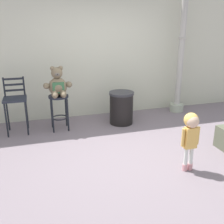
% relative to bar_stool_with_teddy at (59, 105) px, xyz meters
% --- Properties ---
extents(ground_plane, '(24.00, 24.00, 0.00)m').
position_rel_bar_stool_with_teddy_xyz_m(ground_plane, '(0.92, -1.37, -0.50)').
color(ground_plane, slate).
extents(building_wall, '(7.18, 0.30, 3.18)m').
position_rel_bar_stool_with_teddy_xyz_m(building_wall, '(0.92, 0.83, 1.09)').
color(building_wall, beige).
rests_on(building_wall, ground_plane).
extents(bar_stool_with_teddy, '(0.39, 0.39, 0.70)m').
position_rel_bar_stool_with_teddy_xyz_m(bar_stool_with_teddy, '(0.00, 0.00, 0.00)').
color(bar_stool_with_teddy, '#20232E').
rests_on(bar_stool_with_teddy, ground_plane).
extents(teddy_bear, '(0.55, 0.49, 0.57)m').
position_rel_bar_stool_with_teddy_xyz_m(teddy_bear, '(0.00, -0.03, 0.41)').
color(teddy_bear, '#75654D').
rests_on(teddy_bear, bar_stool_with_teddy).
extents(child_walking, '(0.28, 0.22, 0.87)m').
position_rel_bar_stool_with_teddy_xyz_m(child_walking, '(1.61, -2.11, 0.13)').
color(child_walking, '#D49095').
rests_on(child_walking, ground_plane).
extents(trash_bin, '(0.52, 0.52, 0.68)m').
position_rel_bar_stool_with_teddy_xyz_m(trash_bin, '(1.28, -0.03, -0.16)').
color(trash_bin, black).
rests_on(trash_bin, ground_plane).
extents(lamppost, '(0.33, 0.33, 2.97)m').
position_rel_bar_stool_with_teddy_xyz_m(lamppost, '(2.83, 0.36, 0.68)').
color(lamppost, '#A5AC98').
rests_on(lamppost, ground_plane).
extents(bar_chair_empty, '(0.42, 0.42, 1.07)m').
position_rel_bar_stool_with_teddy_xyz_m(bar_chair_empty, '(-0.80, 0.08, 0.13)').
color(bar_chair_empty, '#20232E').
rests_on(bar_chair_empty, ground_plane).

